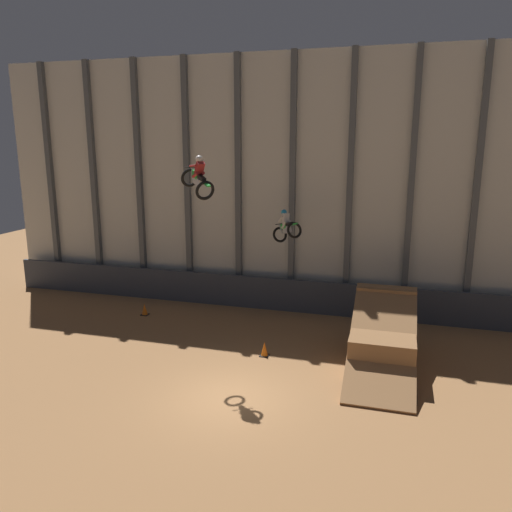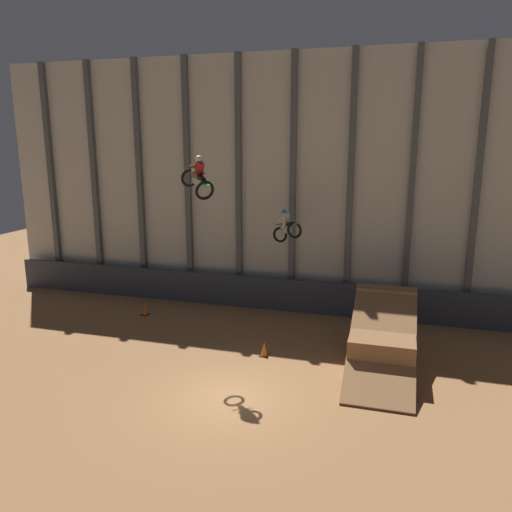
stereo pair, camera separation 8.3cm
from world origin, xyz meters
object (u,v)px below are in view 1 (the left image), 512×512
object	(u,v)px
traffic_cone_near_ramp	(264,349)
dirt_ramp	(383,340)
rider_bike_left_air	(198,178)
traffic_cone_arena_edge	(145,309)
rider_bike_right_air	(286,227)

from	to	relation	value
traffic_cone_near_ramp	dirt_ramp	bearing A→B (deg)	9.25
dirt_ramp	traffic_cone_near_ramp	size ratio (longest dim) A/B	9.62
rider_bike_left_air	traffic_cone_arena_edge	size ratio (longest dim) A/B	2.92
dirt_ramp	rider_bike_left_air	distance (m)	9.30
rider_bike_right_air	traffic_cone_arena_edge	distance (m)	8.10
dirt_ramp	rider_bike_right_air	bearing A→B (deg)	143.93
rider_bike_left_air	traffic_cone_arena_edge	distance (m)	8.94
traffic_cone_arena_edge	rider_bike_left_air	bearing A→B (deg)	-39.35
rider_bike_right_air	rider_bike_left_air	bearing A→B (deg)	-157.11
rider_bike_left_air	traffic_cone_near_ramp	distance (m)	7.16
rider_bike_right_air	dirt_ramp	bearing A→B (deg)	-77.65
rider_bike_right_air	traffic_cone_near_ramp	xyz separation A→B (m)	(0.08, -4.07, -4.22)
dirt_ramp	traffic_cone_arena_edge	world-z (taller)	dirt_ramp
dirt_ramp	traffic_cone_near_ramp	distance (m)	4.61
traffic_cone_arena_edge	traffic_cone_near_ramp	bearing A→B (deg)	-23.66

